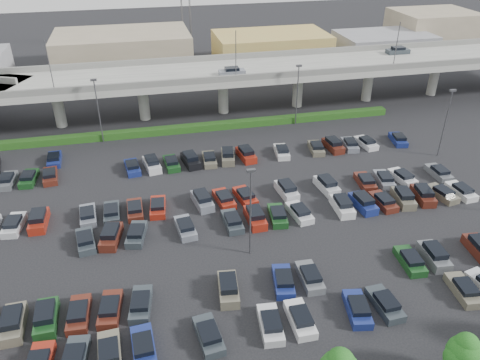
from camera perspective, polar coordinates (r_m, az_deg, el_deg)
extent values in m
plane|color=black|center=(57.17, -0.73, -3.95)|extent=(280.00, 280.00, 0.00)
cube|color=gray|center=(82.70, -5.59, 12.60)|extent=(150.00, 13.00, 1.10)
cube|color=slate|center=(76.48, -4.96, 11.98)|extent=(150.00, 0.50, 1.00)
cube|color=slate|center=(88.35, -6.22, 14.43)|extent=(150.00, 0.50, 1.00)
cylinder|color=gray|center=(84.40, -21.26, 8.23)|extent=(1.80, 1.80, 6.70)
cube|color=slate|center=(83.38, -21.66, 10.23)|extent=(2.60, 9.75, 0.50)
cylinder|color=gray|center=(83.38, -11.67, 9.43)|extent=(1.80, 1.80, 6.70)
cube|color=slate|center=(82.34, -11.90, 11.47)|extent=(2.60, 9.75, 0.50)
cylinder|color=gray|center=(84.69, -2.06, 10.36)|extent=(1.80, 1.80, 6.70)
cube|color=slate|center=(83.67, -2.10, 12.39)|extent=(2.60, 9.75, 0.50)
cylinder|color=gray|center=(88.22, 7.06, 10.98)|extent=(1.80, 1.80, 6.70)
cube|color=slate|center=(87.25, 7.20, 12.93)|extent=(2.60, 9.75, 0.50)
cylinder|color=gray|center=(93.74, 15.33, 11.31)|extent=(1.80, 1.80, 6.70)
cube|color=slate|center=(92.82, 15.59, 13.14)|extent=(2.60, 9.75, 0.50)
cylinder|color=gray|center=(100.91, 22.56, 11.40)|extent=(1.80, 1.80, 6.70)
cube|color=slate|center=(100.06, 22.91, 13.10)|extent=(2.60, 9.75, 0.50)
cube|color=slate|center=(80.54, -0.99, 12.96)|extent=(4.40, 1.82, 0.82)
cube|color=black|center=(80.35, -0.99, 13.39)|extent=(2.30, 1.60, 0.50)
cube|color=#2F373D|center=(98.28, 18.68, 14.64)|extent=(4.40, 1.82, 0.82)
cube|color=black|center=(98.13, 18.74, 14.99)|extent=(2.30, 1.60, 0.50)
cylinder|color=#47474C|center=(75.94, -22.15, 12.55)|extent=(0.14, 0.14, 8.00)
cylinder|color=#47474C|center=(76.62, -0.51, 14.86)|extent=(0.14, 0.14, 8.00)
cylinder|color=#47474C|center=(86.84, 18.53, 15.22)|extent=(0.14, 0.14, 8.00)
cube|color=#193D11|center=(78.55, -4.63, 6.44)|extent=(66.00, 1.60, 1.10)
sphere|color=#144C14|center=(41.20, 25.73, -18.51)|extent=(2.79, 2.79, 2.79)
sphere|color=#144C14|center=(41.95, 26.23, -18.61)|extent=(2.19, 2.19, 2.19)
sphere|color=#144C14|center=(41.09, 25.05, -19.09)|extent=(2.19, 2.19, 2.19)
sphere|color=#144C14|center=(40.73, 25.93, -17.62)|extent=(1.89, 1.89, 1.89)
cube|color=#2F373D|center=(42.78, -19.48, -19.96)|extent=(2.38, 4.60, 0.82)
cube|color=black|center=(42.19, -19.65, -19.60)|extent=(1.89, 2.49, 0.50)
cube|color=#686351|center=(42.39, -15.59, -19.70)|extent=(2.07, 4.50, 0.82)
cube|color=black|center=(41.79, -15.72, -19.35)|extent=(1.73, 2.39, 0.50)
cube|color=navy|center=(42.18, -11.67, -19.36)|extent=(2.09, 4.51, 0.82)
cube|color=black|center=(41.58, -11.75, -19.00)|extent=(1.74, 2.40, 0.50)
cube|color=#2F373D|center=(42.29, -3.84, -18.42)|extent=(2.32, 4.58, 0.82)
cube|color=black|center=(41.69, -3.82, -18.05)|extent=(1.86, 2.47, 0.50)
cube|color=silver|center=(43.11, 3.72, -17.20)|extent=(2.24, 4.56, 0.82)
cube|color=black|center=(42.52, 3.83, -16.82)|extent=(1.82, 2.45, 0.50)
cube|color=silver|center=(43.77, 7.33, -16.51)|extent=(1.84, 4.41, 0.82)
cube|color=black|center=(43.19, 7.48, -16.12)|extent=(1.61, 2.31, 0.50)
cube|color=navy|center=(45.57, 14.09, -15.03)|extent=(2.58, 4.65, 0.82)
cube|color=black|center=(45.01, 14.30, -14.63)|extent=(1.99, 2.55, 0.50)
cube|color=#2F373D|center=(46.69, 17.22, -14.27)|extent=(2.05, 4.49, 0.82)
cube|color=black|center=(46.14, 17.46, -13.87)|extent=(1.72, 2.38, 0.50)
cube|color=#686351|center=(50.79, 25.57, -12.03)|extent=(2.29, 4.57, 0.82)
cube|color=black|center=(50.29, 25.86, -11.63)|extent=(1.84, 2.46, 0.50)
cube|color=#686351|center=(47.30, -25.87, -15.53)|extent=(1.96, 4.46, 1.05)
cube|color=black|center=(46.76, -26.10, -14.82)|extent=(1.69, 2.65, 0.65)
cube|color=#18451C|center=(46.62, -22.50, -15.37)|extent=(1.93, 4.44, 1.05)
cube|color=black|center=(46.07, -22.70, -14.65)|extent=(1.67, 2.64, 0.65)
cube|color=#542016|center=(46.18, -19.02, -15.25)|extent=(2.05, 4.49, 0.82)
cube|color=black|center=(45.61, -19.18, -14.87)|extent=(1.72, 2.38, 0.50)
cube|color=#542016|center=(45.82, -15.52, -14.97)|extent=(2.37, 4.60, 0.82)
cube|color=black|center=(45.25, -15.63, -14.58)|extent=(1.88, 2.49, 0.50)
cube|color=#2F373D|center=(45.63, -11.98, -14.64)|extent=(2.45, 4.62, 0.82)
cube|color=black|center=(45.05, -12.05, -14.24)|extent=(1.92, 2.51, 0.50)
cube|color=#686351|center=(45.95, -1.44, -13.21)|extent=(2.32, 4.58, 1.05)
cube|color=black|center=(45.39, -1.45, -12.46)|extent=(1.89, 2.77, 0.65)
cube|color=navy|center=(47.10, 5.28, -12.24)|extent=(2.56, 4.65, 0.82)
cube|color=black|center=(46.54, 5.40, -11.82)|extent=(1.98, 2.54, 0.50)
cube|color=slate|center=(47.87, 8.49, -11.66)|extent=(1.95, 4.45, 0.82)
cube|color=black|center=(47.32, 8.63, -11.25)|extent=(1.67, 2.35, 0.50)
cube|color=#18451C|center=(52.28, 19.99, -9.29)|extent=(2.17, 4.53, 0.82)
cube|color=black|center=(51.78, 20.23, -8.88)|extent=(1.78, 2.42, 0.50)
cube|color=slate|center=(53.62, 22.54, -8.61)|extent=(2.16, 4.53, 1.05)
cube|color=black|center=(53.14, 22.72, -7.92)|extent=(1.80, 2.72, 0.65)
cube|color=#542016|center=(56.72, 27.18, -7.51)|extent=(2.27, 4.57, 1.05)
cube|color=#2F373D|center=(54.54, -18.29, -7.11)|extent=(2.45, 4.62, 0.82)
cube|color=black|center=(54.02, -18.40, -6.70)|extent=(1.92, 2.51, 0.50)
cube|color=#542016|center=(54.17, -15.42, -6.72)|extent=(2.70, 4.68, 1.05)
cube|color=black|center=(53.69, -15.53, -6.02)|extent=(2.11, 2.88, 0.65)
cube|color=#2F373D|center=(54.07, -12.49, -6.51)|extent=(2.71, 4.68, 0.82)
cube|color=black|center=(53.54, -12.56, -6.09)|extent=(2.05, 2.59, 0.50)
cube|color=slate|center=(54.15, -6.67, -5.84)|extent=(2.30, 4.58, 0.82)
cube|color=black|center=(53.63, -6.68, -5.42)|extent=(1.85, 2.46, 0.50)
cube|color=#2F373D|center=(54.80, -0.94, -5.12)|extent=(2.00, 4.47, 0.82)
cube|color=black|center=(54.27, -0.90, -4.70)|extent=(1.70, 2.37, 0.50)
cube|color=maroon|center=(55.25, 1.86, -4.66)|extent=(1.93, 4.44, 1.05)
cube|color=black|center=(54.79, 1.87, -3.95)|extent=(1.67, 2.64, 0.65)
cube|color=#18451C|center=(55.97, 4.59, -4.38)|extent=(2.32, 4.58, 0.82)
cube|color=black|center=(55.46, 4.67, -3.96)|extent=(1.86, 2.47, 0.50)
cube|color=silver|center=(56.75, 7.25, -4.01)|extent=(2.41, 4.61, 0.82)
cube|color=black|center=(56.25, 7.36, -3.59)|extent=(1.90, 2.50, 0.50)
cube|color=white|center=(58.61, 12.34, -3.18)|extent=(2.03, 4.48, 1.05)
cube|color=black|center=(58.17, 12.43, -2.50)|extent=(1.73, 2.68, 0.65)
cube|color=navy|center=(59.73, 14.75, -2.82)|extent=(2.24, 4.56, 1.05)
cube|color=black|center=(59.30, 14.85, -2.15)|extent=(1.85, 2.74, 0.65)
cube|color=#542016|center=(61.02, 17.04, -2.56)|extent=(2.11, 4.51, 0.82)
cube|color=black|center=(60.55, 17.22, -2.16)|extent=(1.75, 2.40, 0.50)
cube|color=#686351|center=(62.29, 19.28, -2.13)|extent=(2.45, 4.62, 1.05)
cube|color=black|center=(61.88, 19.40, -1.49)|extent=(1.97, 2.81, 0.65)
cube|color=#542016|center=(63.71, 21.40, -1.81)|extent=(2.47, 4.63, 1.05)
cube|color=black|center=(63.30, 21.53, -1.18)|extent=(1.98, 2.81, 0.65)
cube|color=#686351|center=(65.26, 23.40, -1.58)|extent=(2.62, 4.66, 0.82)
cube|color=black|center=(64.83, 23.60, -1.20)|extent=(2.01, 2.56, 0.50)
cube|color=white|center=(66.85, 25.33, -1.28)|extent=(2.15, 4.53, 0.82)
cube|color=black|center=(66.42, 25.54, -0.90)|extent=(1.77, 2.42, 0.50)
cube|color=silver|center=(60.23, -25.83, -4.97)|extent=(2.30, 4.58, 0.82)
cube|color=black|center=(59.73, -25.99, -4.58)|extent=(1.85, 2.46, 0.50)
cube|color=maroon|center=(59.51, -23.30, -4.64)|extent=(1.90, 4.43, 1.05)
cube|color=black|center=(59.08, -23.45, -3.98)|extent=(1.65, 2.63, 0.65)
cube|color=slate|center=(58.63, -18.03, -4.20)|extent=(2.18, 4.54, 0.82)
cube|color=black|center=(58.12, -18.14, -3.80)|extent=(1.79, 2.43, 0.50)
cube|color=#2F373D|center=(58.34, -15.36, -3.92)|extent=(1.87, 4.42, 0.82)
cube|color=black|center=(57.83, -15.44, -3.51)|extent=(1.63, 2.32, 0.50)
cube|color=#542016|center=(58.19, -12.67, -3.62)|extent=(1.89, 4.43, 0.82)
cube|color=black|center=(57.68, -12.73, -3.21)|extent=(1.64, 2.33, 0.50)
cube|color=maroon|center=(58.16, -9.97, -3.32)|extent=(2.23, 4.55, 0.82)
cube|color=black|center=(57.65, -10.01, -2.90)|extent=(1.81, 2.44, 0.50)
cube|color=slate|center=(58.44, -4.61, -2.60)|extent=(2.53, 4.64, 1.05)
cube|color=black|center=(58.00, -4.64, -1.92)|extent=(2.01, 2.83, 0.65)
cube|color=maroon|center=(58.87, -1.96, -2.37)|extent=(2.42, 4.61, 0.82)
cube|color=black|center=(58.36, -1.93, -1.96)|extent=(1.91, 2.50, 0.50)
cube|color=maroon|center=(59.35, 0.64, -2.06)|extent=(2.55, 4.65, 0.82)
cube|color=black|center=(58.86, 0.69, -1.64)|extent=(1.97, 2.54, 0.50)
cube|color=silver|center=(60.63, 5.71, -1.33)|extent=(2.20, 4.54, 1.05)
cube|color=black|center=(60.21, 5.75, -0.67)|extent=(1.82, 2.73, 0.65)
cube|color=silver|center=(62.43, 10.51, -0.73)|extent=(2.27, 4.57, 1.05)
cube|color=black|center=(62.02, 10.58, -0.08)|extent=(1.87, 2.75, 0.65)
cube|color=#542016|center=(64.70, 15.01, -0.24)|extent=(2.26, 4.56, 0.82)
cube|color=black|center=(64.24, 15.16, 0.15)|extent=(1.83, 2.45, 0.50)
cube|color=slate|center=(65.95, 17.14, 0.03)|extent=(2.49, 4.63, 0.82)
cube|color=black|center=(65.50, 17.30, 0.42)|extent=(1.95, 2.52, 0.50)
cube|color=silver|center=(67.29, 19.18, 0.29)|extent=(2.40, 4.61, 0.82)
cube|color=black|center=(66.85, 19.36, 0.68)|extent=(1.90, 2.50, 0.50)
cube|color=slate|center=(70.22, 23.03, 0.79)|extent=(1.84, 4.41, 0.82)
cube|color=black|center=(69.80, 23.22, 1.16)|extent=(1.61, 2.31, 0.50)
cube|color=slate|center=(70.10, -26.50, -0.11)|extent=(2.13, 4.52, 0.82)
cube|color=black|center=(69.65, -26.64, 0.26)|extent=(1.76, 2.41, 0.50)
cube|color=#18451C|center=(69.43, -24.32, 0.15)|extent=(2.18, 4.53, 0.82)
cube|color=black|center=(68.97, -24.45, 0.52)|extent=(1.79, 2.42, 0.50)
cube|color=#542016|center=(68.86, -22.11, 0.41)|extent=(2.28, 4.57, 0.82)
cube|color=black|center=(68.40, -22.22, 0.78)|extent=(1.84, 2.46, 0.50)
cube|color=navy|center=(67.67, -12.98, 1.46)|extent=(2.35, 4.59, 0.82)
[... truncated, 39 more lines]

